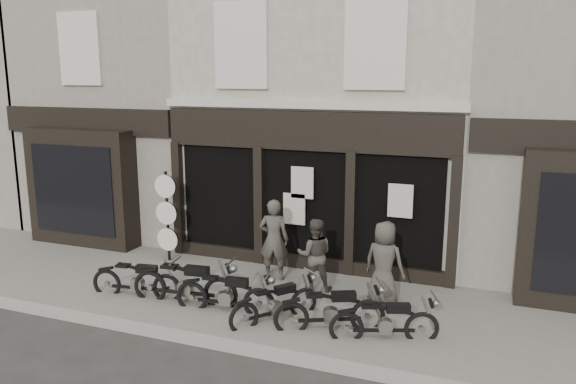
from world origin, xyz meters
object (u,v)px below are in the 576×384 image
(motorcycle_1, at_px, (186,287))
(motorcycle_0, at_px, (138,283))
(motorcycle_3, at_px, (276,307))
(man_centre, at_px, (315,255))
(motorcycle_4, at_px, (331,314))
(advert_sign_post, at_px, (167,220))
(motorcycle_5, at_px, (386,325))
(man_left, at_px, (274,239))
(motorcycle_2, at_px, (226,297))
(man_right, at_px, (384,262))

(motorcycle_1, bearing_deg, motorcycle_0, 175.99)
(motorcycle_3, bearing_deg, motorcycle_1, 123.22)
(motorcycle_0, height_order, man_centre, man_centre)
(motorcycle_1, relative_size, man_centre, 1.44)
(motorcycle_4, xyz_separation_m, advert_sign_post, (-4.96, 2.25, 0.77))
(motorcycle_0, xyz_separation_m, motorcycle_5, (5.32, -0.09, -0.01))
(motorcycle_0, xyz_separation_m, motorcycle_1, (1.16, 0.06, 0.05))
(motorcycle_4, xyz_separation_m, man_left, (-1.98, 2.01, 0.66))
(motorcycle_2, distance_m, motorcycle_5, 3.19)
(motorcycle_4, xyz_separation_m, motorcycle_5, (1.02, -0.05, -0.02))
(motorcycle_0, relative_size, motorcycle_4, 1.05)
(motorcycle_0, distance_m, man_centre, 3.82)
(motorcycle_0, relative_size, advert_sign_post, 0.84)
(motorcycle_3, xyz_separation_m, motorcycle_4, (1.10, 0.01, 0.03))
(advert_sign_post, bearing_deg, man_right, -7.51)
(motorcycle_5, relative_size, advert_sign_post, 0.78)
(man_right, bearing_deg, motorcycle_1, 31.81)
(motorcycle_3, bearing_deg, motorcycle_0, 125.33)
(motorcycle_2, height_order, man_centre, man_centre)
(motorcycle_2, relative_size, advert_sign_post, 0.87)
(man_left, bearing_deg, motorcycle_5, 134.91)
(motorcycle_1, height_order, motorcycle_2, motorcycle_1)
(motorcycle_3, relative_size, man_left, 0.90)
(motorcycle_2, xyz_separation_m, advert_sign_post, (-2.79, 2.23, 0.77))
(motorcycle_5, height_order, advert_sign_post, advert_sign_post)
(motorcycle_0, height_order, motorcycle_3, motorcycle_0)
(motorcycle_0, bearing_deg, man_centre, 16.84)
(motorcycle_0, xyz_separation_m, motorcycle_2, (2.12, -0.03, 0.01))
(motorcycle_4, bearing_deg, motorcycle_1, 152.31)
(motorcycle_1, relative_size, motorcycle_5, 1.24)
(motorcycle_1, distance_m, advert_sign_post, 2.91)
(motorcycle_5, bearing_deg, man_right, 82.46)
(motorcycle_2, height_order, motorcycle_3, motorcycle_2)
(motorcycle_1, relative_size, advert_sign_post, 0.96)
(man_left, bearing_deg, motorcycle_3, 102.73)
(motorcycle_1, height_order, motorcycle_4, motorcycle_1)
(motorcycle_2, xyz_separation_m, motorcycle_3, (1.07, -0.03, -0.03))
(man_right, bearing_deg, motorcycle_5, 113.88)
(motorcycle_5, bearing_deg, motorcycle_0, 158.34)
(man_centre, bearing_deg, motorcycle_3, 65.35)
(motorcycle_1, relative_size, man_left, 1.23)
(man_right, bearing_deg, motorcycle_4, 78.27)
(motorcycle_1, xyz_separation_m, man_centre, (2.25, 1.59, 0.48))
(motorcycle_3, height_order, motorcycle_5, motorcycle_5)
(man_left, bearing_deg, motorcycle_2, 73.74)
(motorcycle_2, bearing_deg, motorcycle_1, 167.96)
(man_right, bearing_deg, man_left, 0.97)
(motorcycle_5, relative_size, man_centre, 1.17)
(motorcycle_2, xyz_separation_m, man_left, (0.20, 2.00, 0.66))
(motorcycle_0, relative_size, motorcycle_3, 1.21)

